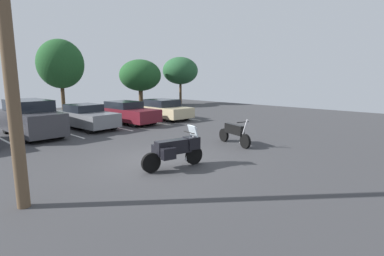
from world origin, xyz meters
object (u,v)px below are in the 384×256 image
(car_charcoal, at_px, (31,118))
(car_grey, at_px, (87,117))
(car_maroon, at_px, (127,113))
(motorcycle_second, at_px, (234,133))
(car_champagne, at_px, (164,109))
(motorcycle_touring, at_px, (176,149))
(utility_pole, at_px, (5,22))

(car_charcoal, bearing_deg, car_grey, -0.27)
(car_charcoal, distance_m, car_maroon, 5.80)
(motorcycle_second, relative_size, car_maroon, 0.44)
(car_charcoal, relative_size, car_maroon, 1.02)
(car_grey, relative_size, car_champagne, 0.97)
(motorcycle_touring, relative_size, car_charcoal, 0.46)
(motorcycle_second, xyz_separation_m, car_charcoal, (-5.51, 8.76, 0.37))
(motorcycle_touring, distance_m, motorcycle_second, 4.16)
(motorcycle_touring, xyz_separation_m, motorcycle_second, (4.12, 0.58, -0.11))
(car_champagne, bearing_deg, utility_pole, -143.41)
(motorcycle_touring, relative_size, car_champagne, 0.50)
(motorcycle_touring, bearing_deg, motorcycle_second, 7.99)
(car_charcoal, bearing_deg, motorcycle_touring, -81.53)
(motorcycle_second, relative_size, utility_pole, 0.27)
(motorcycle_second, distance_m, utility_pole, 9.30)
(car_charcoal, distance_m, car_grey, 3.00)
(car_maroon, bearing_deg, motorcycle_second, -91.89)
(motorcycle_second, xyz_separation_m, car_maroon, (0.29, 8.77, 0.17))
(car_grey, bearing_deg, car_maroon, 0.52)
(car_charcoal, relative_size, utility_pole, 0.61)
(car_charcoal, distance_m, utility_pole, 10.01)
(car_maroon, bearing_deg, car_charcoal, -179.89)
(motorcycle_second, distance_m, car_maroon, 8.78)
(motorcycle_second, bearing_deg, car_maroon, 88.11)
(motorcycle_touring, height_order, utility_pole, utility_pole)
(car_charcoal, height_order, car_grey, car_charcoal)
(car_charcoal, height_order, utility_pole, utility_pole)
(motorcycle_touring, bearing_deg, car_champagne, 51.09)
(car_grey, distance_m, car_champagne, 5.83)
(car_champagne, bearing_deg, motorcycle_touring, -128.91)
(motorcycle_touring, bearing_deg, utility_pole, 175.29)
(car_grey, xyz_separation_m, car_champagne, (5.83, -0.11, -0.01))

